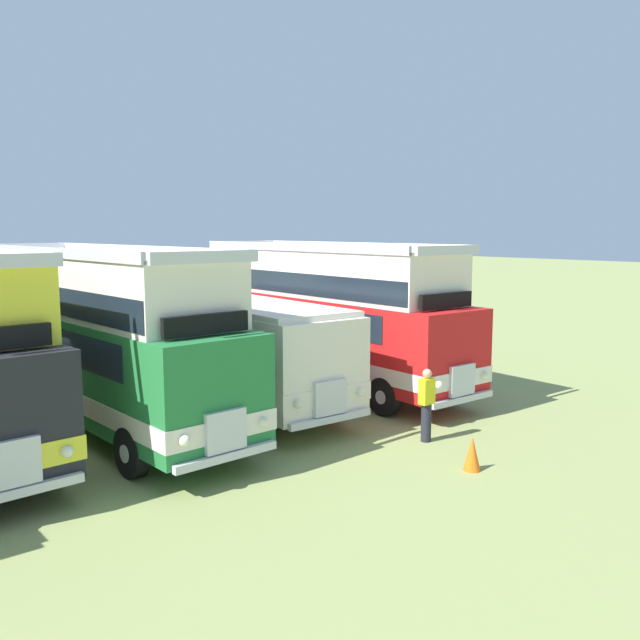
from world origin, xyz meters
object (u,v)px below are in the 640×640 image
object	(u,v)px
bus_sixth_in_row	(325,311)
cone_near_end	(472,454)
bus_fourth_in_row	(96,332)
marshal_person	(427,404)
bus_fifth_in_row	(225,341)

from	to	relation	value
bus_sixth_in_row	cone_near_end	distance (m)	8.72
bus_fourth_in_row	marshal_person	distance (m)	8.41
bus_fourth_in_row	marshal_person	size ratio (longest dim) A/B	6.63
bus_fifth_in_row	bus_sixth_in_row	size ratio (longest dim) A/B	0.89
bus_fourth_in_row	bus_fifth_in_row	size ratio (longest dim) A/B	1.15
cone_near_end	bus_fifth_in_row	bearing A→B (deg)	96.07
cone_near_end	marshal_person	world-z (taller)	marshal_person
bus_fourth_in_row	cone_near_end	world-z (taller)	bus_fourth_in_row
bus_fifth_in_row	bus_sixth_in_row	xyz separation A→B (m)	(3.67, -0.10, 0.61)
bus_sixth_in_row	marshal_person	distance (m)	6.63
bus_fourth_in_row	bus_sixth_in_row	bearing A→B (deg)	-2.06
bus_fourth_in_row	cone_near_end	size ratio (longest dim) A/B	16.11
bus_fifth_in_row	cone_near_end	world-z (taller)	bus_fifth_in_row
bus_fourth_in_row	bus_fifth_in_row	bearing A→B (deg)	-2.61
bus_fifth_in_row	marshal_person	size ratio (longest dim) A/B	5.77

